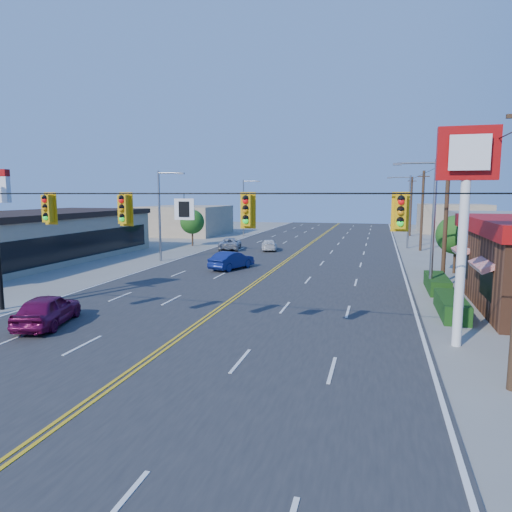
% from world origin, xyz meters
% --- Properties ---
extents(ground, '(160.00, 160.00, 0.00)m').
position_xyz_m(ground, '(0.00, 0.00, 0.00)').
color(ground, gray).
rests_on(ground, ground).
extents(road, '(20.00, 120.00, 0.06)m').
position_xyz_m(road, '(0.00, 20.00, 0.03)').
color(road, '#2D2D30').
rests_on(road, ground).
extents(signal_span, '(24.32, 0.34, 9.00)m').
position_xyz_m(signal_span, '(-0.12, 0.00, 4.89)').
color(signal_span, '#47301E').
rests_on(signal_span, ground).
extents(kfc_pylon, '(2.20, 0.36, 8.50)m').
position_xyz_m(kfc_pylon, '(11.00, 4.00, 6.04)').
color(kfc_pylon, white).
rests_on(kfc_pylon, ground).
extents(strip_mall, '(10.40, 26.40, 4.40)m').
position_xyz_m(strip_mall, '(-22.00, 18.00, 2.25)').
color(strip_mall, tan).
rests_on(strip_mall, ground).
extents(streetlight_se, '(2.55, 0.25, 8.00)m').
position_xyz_m(streetlight_se, '(10.79, 14.00, 4.51)').
color(streetlight_se, gray).
rests_on(streetlight_se, ground).
extents(streetlight_ne, '(2.55, 0.25, 8.00)m').
position_xyz_m(streetlight_ne, '(10.79, 38.00, 4.51)').
color(streetlight_ne, gray).
rests_on(streetlight_ne, ground).
extents(streetlight_sw, '(2.55, 0.25, 8.00)m').
position_xyz_m(streetlight_sw, '(-10.79, 22.00, 4.51)').
color(streetlight_sw, gray).
rests_on(streetlight_sw, ground).
extents(streetlight_nw, '(2.55, 0.25, 8.00)m').
position_xyz_m(streetlight_nw, '(-10.79, 48.00, 4.51)').
color(streetlight_nw, gray).
rests_on(streetlight_nw, ground).
extents(utility_pole_near, '(0.28, 0.28, 8.40)m').
position_xyz_m(utility_pole_near, '(12.20, 18.00, 4.20)').
color(utility_pole_near, '#47301E').
rests_on(utility_pole_near, ground).
extents(utility_pole_mid, '(0.28, 0.28, 8.40)m').
position_xyz_m(utility_pole_mid, '(12.20, 36.00, 4.20)').
color(utility_pole_mid, '#47301E').
rests_on(utility_pole_mid, ground).
extents(utility_pole_far, '(0.28, 0.28, 8.40)m').
position_xyz_m(utility_pole_far, '(12.20, 54.00, 4.20)').
color(utility_pole_far, '#47301E').
rests_on(utility_pole_far, ground).
extents(tree_kfc_rear, '(2.94, 2.94, 4.41)m').
position_xyz_m(tree_kfc_rear, '(13.50, 22.00, 2.93)').
color(tree_kfc_rear, '#47301E').
rests_on(tree_kfc_rear, ground).
extents(tree_west, '(2.80, 2.80, 4.20)m').
position_xyz_m(tree_west, '(-13.00, 34.00, 2.79)').
color(tree_west, '#47301E').
rests_on(tree_west, ground).
extents(bld_west_far, '(11.00, 12.00, 4.20)m').
position_xyz_m(bld_west_far, '(-20.00, 48.00, 2.10)').
color(bld_west_far, tan).
rests_on(bld_west_far, ground).
extents(bld_east_far, '(10.00, 10.00, 4.40)m').
position_xyz_m(bld_east_far, '(19.00, 62.00, 2.20)').
color(bld_east_far, tan).
rests_on(bld_east_far, ground).
extents(car_magenta, '(2.78, 4.57, 1.45)m').
position_xyz_m(car_magenta, '(-6.50, 2.00, 0.73)').
color(car_magenta, maroon).
rests_on(car_magenta, ground).
extents(car_blue, '(2.79, 4.54, 1.41)m').
position_xyz_m(car_blue, '(-3.33, 19.11, 0.71)').
color(car_blue, navy).
rests_on(car_blue, ground).
extents(car_white, '(2.46, 4.14, 1.13)m').
position_xyz_m(car_white, '(-3.29, 31.76, 0.56)').
color(car_white, silver).
rests_on(car_white, ground).
extents(car_silver, '(2.96, 4.87, 1.26)m').
position_xyz_m(car_silver, '(-7.51, 31.30, 0.63)').
color(car_silver, silver).
rests_on(car_silver, ground).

